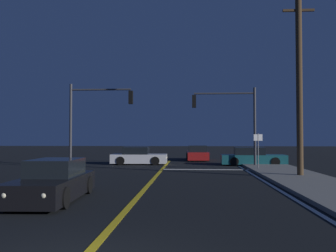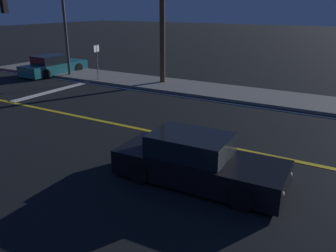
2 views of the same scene
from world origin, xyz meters
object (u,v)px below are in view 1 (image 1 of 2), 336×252
(car_lead_oncoming_teal, at_px, (252,157))
(traffic_signal_near_right, at_px, (231,113))
(utility_pole_right, at_px, (299,76))
(car_side_waiting_black, at_px, (54,182))
(car_parked_curb_red, at_px, (197,154))
(traffic_signal_far_left, at_px, (93,111))
(car_distant_tail_white, at_px, (139,157))
(street_sign_corner, at_px, (258,146))

(car_lead_oncoming_teal, height_order, traffic_signal_near_right, traffic_signal_near_right)
(traffic_signal_near_right, relative_size, utility_pole_right, 0.55)
(car_side_waiting_black, relative_size, car_parked_curb_red, 1.07)
(traffic_signal_near_right, relative_size, traffic_signal_far_left, 0.97)
(car_distant_tail_white, xyz_separation_m, car_lead_oncoming_teal, (8.58, -0.45, 0.00))
(car_side_waiting_black, distance_m, utility_pole_right, 13.29)
(car_side_waiting_black, bearing_deg, street_sign_corner, -130.37)
(car_lead_oncoming_teal, distance_m, traffic_signal_near_right, 3.94)
(car_lead_oncoming_teal, bearing_deg, utility_pole_right, 9.12)
(car_parked_curb_red, xyz_separation_m, traffic_signal_far_left, (-7.24, -8.57, 3.27))
(car_parked_curb_red, bearing_deg, car_distant_tail_white, -133.64)
(traffic_signal_near_right, bearing_deg, car_parked_curb_red, -72.60)
(utility_pole_right, bearing_deg, car_side_waiting_black, -144.67)
(traffic_signal_near_right, height_order, traffic_signal_far_left, traffic_signal_far_left)
(traffic_signal_far_left, bearing_deg, car_side_waiting_black, -80.60)
(car_distant_tail_white, height_order, car_lead_oncoming_teal, same)
(utility_pole_right, bearing_deg, traffic_signal_far_left, 156.49)
(car_parked_curb_red, xyz_separation_m, traffic_signal_near_right, (2.25, -7.17, 3.18))
(car_side_waiting_black, bearing_deg, car_lead_oncoming_teal, -122.63)
(car_parked_curb_red, distance_m, traffic_signal_near_right, 8.16)
(utility_pole_right, height_order, street_sign_corner, utility_pole_right)
(car_distant_tail_white, bearing_deg, car_side_waiting_black, -2.75)
(car_distant_tail_white, height_order, traffic_signal_far_left, traffic_signal_far_left)
(car_distant_tail_white, relative_size, car_side_waiting_black, 0.91)
(traffic_signal_near_right, distance_m, utility_pole_right, 7.41)
(car_side_waiting_black, xyz_separation_m, car_parked_curb_red, (5.17, 21.09, -0.00))
(car_parked_curb_red, height_order, traffic_signal_near_right, traffic_signal_near_right)
(utility_pole_right, bearing_deg, traffic_signal_near_right, 112.20)
(traffic_signal_far_left, xyz_separation_m, utility_pole_right, (12.23, -5.32, 1.37))
(car_lead_oncoming_teal, distance_m, utility_pole_right, 9.56)
(car_distant_tail_white, bearing_deg, traffic_signal_near_right, 72.78)
(utility_pole_right, xyz_separation_m, street_sign_corner, (-1.40, 3.92, -3.67))
(car_distant_tail_white, distance_m, street_sign_corner, 9.58)
(car_side_waiting_black, xyz_separation_m, utility_pole_right, (10.16, 7.20, 4.65))
(car_side_waiting_black, bearing_deg, car_distant_tail_white, -94.11)
(car_parked_curb_red, bearing_deg, car_side_waiting_black, -105.49)
(car_lead_oncoming_teal, distance_m, traffic_signal_far_left, 12.04)
(car_distant_tail_white, relative_size, traffic_signal_far_left, 0.75)
(car_side_waiting_black, distance_m, traffic_signal_near_right, 16.09)
(car_side_waiting_black, distance_m, car_parked_curb_red, 21.72)
(street_sign_corner, bearing_deg, traffic_signal_near_right, 115.63)
(traffic_signal_far_left, distance_m, utility_pole_right, 13.41)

